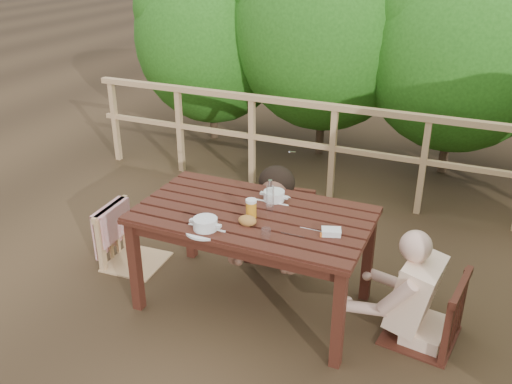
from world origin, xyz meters
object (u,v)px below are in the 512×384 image
at_px(chair_right, 429,277).
at_px(tumbler, 266,234).
at_px(diner_right, 437,257).
at_px(soup_near, 205,225).
at_px(woman, 282,183).
at_px(bread_roll, 247,221).
at_px(chair_left, 132,213).
at_px(bottle, 270,196).
at_px(chair_far, 281,201).
at_px(beer_glass, 251,209).
at_px(soup_far, 274,196).
at_px(butter_tub, 331,233).
at_px(table, 253,260).

relative_size(chair_right, tumbler, 13.01).
height_order(diner_right, soup_near, diner_right).
distance_m(woman, bread_roll, 0.95).
bearing_deg(bread_roll, chair_left, 166.54).
bearing_deg(bottle, bread_roll, -102.45).
height_order(chair_far, beer_glass, chair_far).
xyz_separation_m(chair_left, tumbler, (1.34, -0.39, 0.32)).
bearing_deg(woman, tumbler, 99.23).
height_order(diner_right, soup_far, diner_right).
distance_m(chair_left, tumbler, 1.44).
xyz_separation_m(chair_far, beer_glass, (0.09, -0.81, 0.32)).
height_order(chair_left, butter_tub, chair_left).
bearing_deg(bottle, butter_tub, -19.40).
xyz_separation_m(table, soup_near, (-0.19, -0.34, 0.42)).
height_order(woman, soup_near, woman).
bearing_deg(bottle, tumbler, -71.38).
distance_m(soup_far, butter_tub, 0.62).
bearing_deg(soup_far, bottle, -79.21).
bearing_deg(diner_right, chair_right, 97.92).
relative_size(table, tumbler, 21.77).
xyz_separation_m(table, soup_far, (0.06, 0.24, 0.42)).
bearing_deg(tumbler, diner_right, 21.01).
bearing_deg(table, diner_right, 4.92).
relative_size(bottle, tumbler, 3.20).
bearing_deg(tumbler, soup_near, -171.97).
relative_size(chair_far, bottle, 4.21).
height_order(soup_far, beer_glass, beer_glass).
relative_size(woman, bread_roll, 10.46).
xyz_separation_m(soup_far, tumbler, (0.15, -0.52, -0.01)).
relative_size(diner_right, tumbler, 17.42).
relative_size(soup_far, tumbler, 3.46).
relative_size(chair_far, soup_near, 3.68).
distance_m(chair_left, soup_near, 1.09).
bearing_deg(bottle, soup_far, 100.79).
xyz_separation_m(chair_left, bottle, (1.22, -0.02, 0.40)).
height_order(bread_roll, beer_glass, beer_glass).
bearing_deg(beer_glass, soup_far, 81.67).
bearing_deg(bottle, chair_left, 179.05).
bearing_deg(diner_right, tumbler, 118.94).
relative_size(soup_near, bottle, 1.14).
relative_size(chair_right, bread_roll, 7.67).
relative_size(table, soup_near, 5.95).
xyz_separation_m(soup_far, butter_tub, (0.53, -0.32, -0.02)).
relative_size(table, bread_roll, 12.83).
bearing_deg(table, chair_left, 174.53).
distance_m(chair_far, soup_far, 0.60).
relative_size(diner_right, bottle, 5.44).
distance_m(woman, butter_tub, 1.09).
height_order(soup_near, beer_glass, beer_glass).
bearing_deg(soup_far, woman, 104.84).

